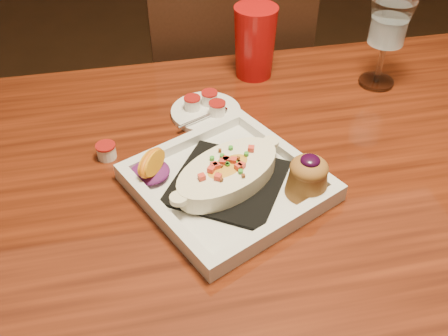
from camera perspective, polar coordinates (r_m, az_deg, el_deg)
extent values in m
cube|color=maroon|center=(0.85, 8.65, -2.49)|extent=(1.50, 0.90, 0.04)
cube|color=black|center=(1.56, -0.49, 7.34)|extent=(0.42, 0.42, 0.04)
cylinder|color=black|center=(1.85, 3.69, 4.95)|extent=(0.04, 0.04, 0.45)
cylinder|color=black|center=(1.81, -6.81, 3.65)|extent=(0.04, 0.04, 0.45)
cylinder|color=black|center=(1.60, 6.72, -2.06)|extent=(0.04, 0.04, 0.45)
cylinder|color=black|center=(1.55, -5.39, -3.80)|extent=(0.04, 0.04, 0.45)
cube|color=black|center=(1.27, 1.16, 12.13)|extent=(0.40, 0.03, 0.46)
cube|color=silver|center=(0.81, 0.43, -2.10)|extent=(0.36, 0.36, 0.01)
cube|color=black|center=(0.81, 0.43, -1.63)|extent=(0.23, 0.23, 0.01)
ellipsoid|color=gold|center=(0.79, 0.44, -0.55)|extent=(0.19, 0.16, 0.03)
ellipsoid|color=#62165F|center=(0.82, -8.44, -0.42)|extent=(0.06, 0.07, 0.02)
cone|color=brown|center=(0.79, 9.51, -1.40)|extent=(0.07, 0.07, 0.05)
ellipsoid|color=brown|center=(0.77, 9.71, -0.02)|extent=(0.06, 0.06, 0.03)
ellipsoid|color=black|center=(0.76, 9.83, 0.84)|extent=(0.03, 0.03, 0.01)
cylinder|color=silver|center=(1.12, 16.98, 9.41)|extent=(0.07, 0.07, 0.01)
cylinder|color=silver|center=(1.10, 17.41, 11.31)|extent=(0.01, 0.01, 0.08)
cone|color=silver|center=(1.07, 18.39, 15.48)|extent=(0.09, 0.09, 0.09)
cylinder|color=silver|center=(0.98, -2.09, 6.41)|extent=(0.14, 0.14, 0.01)
cylinder|color=white|center=(0.98, -3.63, 7.36)|extent=(0.03, 0.03, 0.02)
cylinder|color=#A81714|center=(0.97, -3.66, 7.98)|extent=(0.03, 0.03, 0.00)
cylinder|color=white|center=(0.99, -1.66, 7.96)|extent=(0.03, 0.03, 0.02)
cylinder|color=#A81714|center=(0.98, -1.67, 8.58)|extent=(0.03, 0.03, 0.00)
cylinder|color=white|center=(0.96, -0.78, 6.78)|extent=(0.03, 0.03, 0.02)
cylinder|color=#A81714|center=(0.95, -0.79, 7.41)|extent=(0.03, 0.03, 0.00)
cylinder|color=white|center=(0.89, -13.29, 1.82)|extent=(0.03, 0.03, 0.02)
cylinder|color=#A81714|center=(0.89, -13.42, 2.49)|extent=(0.04, 0.04, 0.00)
cone|color=#AC0C0C|center=(1.08, 3.54, 14.15)|extent=(0.09, 0.09, 0.15)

